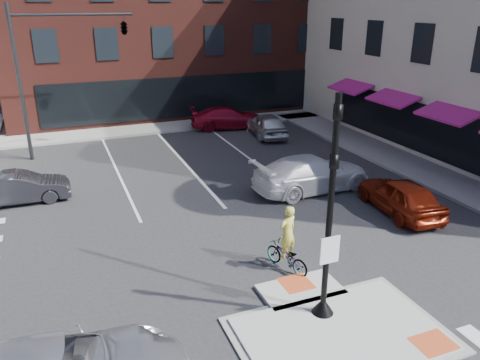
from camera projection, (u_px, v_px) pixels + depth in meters
name	position (u px, v px, depth m)	size (l,w,h in m)	color
ground	(330.00, 324.00, 12.43)	(120.00, 120.00, 0.00)	#28282B
refuge_island	(336.00, 329.00, 12.18)	(5.40, 4.65, 0.13)	gray
sidewalk_e	(403.00, 161.00, 24.83)	(3.00, 24.00, 0.15)	gray
sidewalk_n	(196.00, 124.00, 32.49)	(26.00, 3.00, 0.15)	gray
building_n	(157.00, 4.00, 38.38)	(24.40, 18.40, 15.50)	#55211A
building_far_left	(61.00, 29.00, 54.26)	(10.00, 12.00, 10.00)	slate
building_far_right	(167.00, 18.00, 60.18)	(12.00, 12.00, 12.00)	brown
signal_pole	(328.00, 239.00, 11.92)	(0.60, 0.60, 5.98)	black
mast_arm_signal	(96.00, 38.00, 24.57)	(6.10, 2.24, 8.00)	black
red_sedan	(400.00, 196.00, 18.79)	(1.71, 4.26, 1.45)	maroon
white_pickup	(312.00, 173.00, 21.00)	(2.24, 5.52, 1.60)	white
bg_car_dark	(20.00, 188.00, 19.75)	(1.40, 4.02, 1.33)	#28282E
bg_car_silver	(267.00, 125.00, 29.54)	(1.75, 4.34, 1.48)	silver
bg_car_red	(228.00, 118.00, 31.38)	(2.01, 4.95, 1.44)	maroon
cyclist	(287.00, 249.00, 14.73)	(1.14, 1.85, 2.20)	#3F3F44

